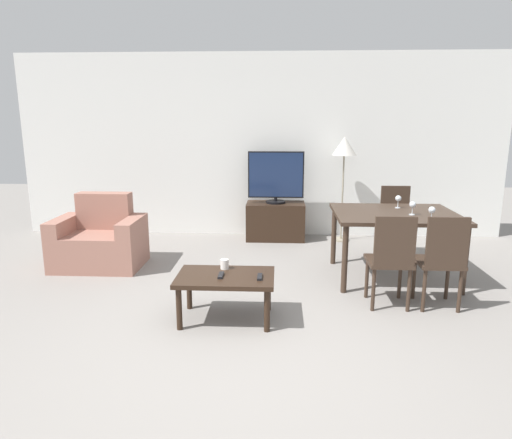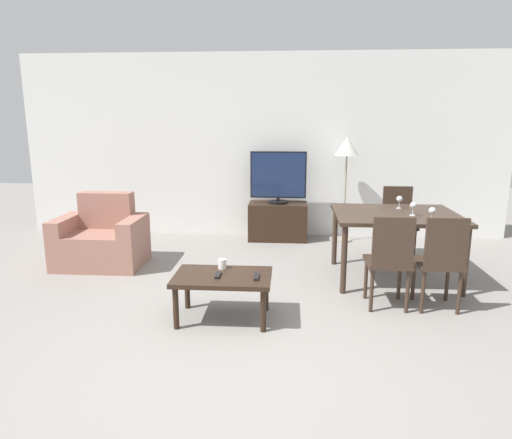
# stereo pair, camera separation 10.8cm
# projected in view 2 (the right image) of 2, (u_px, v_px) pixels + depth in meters

# --- Properties ---
(ground_plane) EXTENTS (18.00, 18.00, 0.00)m
(ground_plane) POSITION_uv_depth(u_px,v_px,m) (232.00, 359.00, 3.41)
(ground_plane) COLOR gray
(wall_back) EXTENTS (7.26, 0.06, 2.70)m
(wall_back) POSITION_uv_depth(u_px,v_px,m) (263.00, 146.00, 6.83)
(wall_back) COLOR white
(wall_back) RESTS_ON ground_plane
(armchair) EXTENTS (1.02, 0.71, 0.87)m
(armchair) POSITION_uv_depth(u_px,v_px,m) (102.00, 241.00, 5.54)
(armchair) COLOR #9E6B5B
(armchair) RESTS_ON ground_plane
(tv_stand) EXTENTS (0.85, 0.48, 0.54)m
(tv_stand) POSITION_uv_depth(u_px,v_px,m) (278.00, 221.00, 6.74)
(tv_stand) COLOR black
(tv_stand) RESTS_ON ground_plane
(tv) EXTENTS (0.81, 0.28, 0.75)m
(tv) POSITION_uv_depth(u_px,v_px,m) (278.00, 177.00, 6.60)
(tv) COLOR black
(tv) RESTS_ON tv_stand
(coffee_table) EXTENTS (0.85, 0.55, 0.41)m
(coffee_table) POSITION_uv_depth(u_px,v_px,m) (223.00, 281.00, 4.01)
(coffee_table) COLOR black
(coffee_table) RESTS_ON ground_plane
(dining_table) EXTENTS (1.32, 1.08, 0.75)m
(dining_table) POSITION_uv_depth(u_px,v_px,m) (396.00, 220.00, 4.98)
(dining_table) COLOR #38281E
(dining_table) RESTS_ON ground_plane
(dining_chair_near) EXTENTS (0.40, 0.40, 0.91)m
(dining_chair_near) POSITION_uv_depth(u_px,v_px,m) (390.00, 257.00, 4.20)
(dining_chair_near) COLOR #38281E
(dining_chair_near) RESTS_ON ground_plane
(dining_chair_far) EXTENTS (0.40, 0.40, 0.91)m
(dining_chair_far) POSITION_uv_depth(u_px,v_px,m) (398.00, 219.00, 5.82)
(dining_chair_far) COLOR #38281E
(dining_chair_far) RESTS_ON ground_plane
(dining_chair_near_right) EXTENTS (0.40, 0.40, 0.91)m
(dining_chair_near_right) POSITION_uv_depth(u_px,v_px,m) (441.00, 259.00, 4.17)
(dining_chair_near_right) COLOR #38281E
(dining_chair_near_right) RESTS_ON ground_plane
(floor_lamp) EXTENTS (0.34, 0.34, 1.51)m
(floor_lamp) POSITION_uv_depth(u_px,v_px,m) (347.00, 151.00, 6.42)
(floor_lamp) COLOR gray
(floor_lamp) RESTS_ON ground_plane
(remote_primary) EXTENTS (0.04, 0.15, 0.02)m
(remote_primary) POSITION_uv_depth(u_px,v_px,m) (218.00, 275.00, 3.97)
(remote_primary) COLOR black
(remote_primary) RESTS_ON coffee_table
(remote_secondary) EXTENTS (0.04, 0.15, 0.02)m
(remote_secondary) POSITION_uv_depth(u_px,v_px,m) (257.00, 277.00, 3.92)
(remote_secondary) COLOR black
(remote_secondary) RESTS_ON coffee_table
(cup_white_near) EXTENTS (0.08, 0.08, 0.09)m
(cup_white_near) POSITION_uv_depth(u_px,v_px,m) (222.00, 264.00, 4.16)
(cup_white_near) COLOR white
(cup_white_near) RESTS_ON coffee_table
(wine_glass_left) EXTENTS (0.07, 0.07, 0.15)m
(wine_glass_left) POSITION_uv_depth(u_px,v_px,m) (432.00, 212.00, 4.52)
(wine_glass_left) COLOR silver
(wine_glass_left) RESTS_ON dining_table
(wine_glass_center) EXTENTS (0.07, 0.07, 0.15)m
(wine_glass_center) POSITION_uv_depth(u_px,v_px,m) (399.00, 200.00, 5.18)
(wine_glass_center) COLOR silver
(wine_glass_center) RESTS_ON dining_table
(wine_glass_right) EXTENTS (0.07, 0.07, 0.15)m
(wine_glass_right) POSITION_uv_depth(u_px,v_px,m) (413.00, 206.00, 4.80)
(wine_glass_right) COLOR silver
(wine_glass_right) RESTS_ON dining_table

